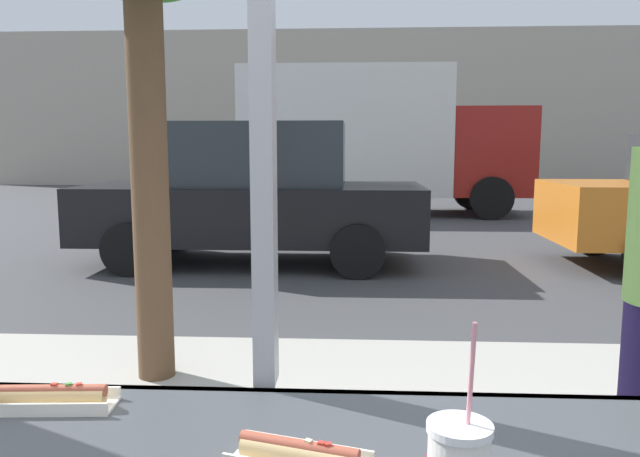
# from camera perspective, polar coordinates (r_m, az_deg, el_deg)

# --- Properties ---
(ground_plane) EXTENTS (60.00, 60.00, 0.00)m
(ground_plane) POSITION_cam_1_polar(r_m,az_deg,el_deg) (9.41, 1.83, -1.62)
(ground_plane) COLOR #424244
(sidewalk_strip) EXTENTS (16.00, 2.80, 0.14)m
(sidewalk_strip) POSITION_cam_1_polar(r_m,az_deg,el_deg) (3.24, -0.83, -19.25)
(sidewalk_strip) COLOR #B2ADA3
(sidewalk_strip) RESTS_ON ground
(window_wall) EXTENTS (3.08, 0.20, 2.90)m
(window_wall) POSITION_cam_1_polar(r_m,az_deg,el_deg) (1.41, -5.50, 20.37)
(window_wall) COLOR #2D2D33
(window_wall) RESTS_ON ground
(building_facade_far) EXTENTS (28.00, 1.20, 5.84)m
(building_facade_far) POSITION_cam_1_polar(r_m,az_deg,el_deg) (23.85, 2.65, 11.12)
(building_facade_far) COLOR #A89E8E
(building_facade_far) RESTS_ON ground
(hotdog_tray_near) EXTENTS (0.27, 0.11, 0.05)m
(hotdog_tray_near) POSITION_cam_1_polar(r_m,az_deg,el_deg) (1.45, -23.94, -14.30)
(hotdog_tray_near) COLOR silver
(hotdog_tray_near) RESTS_ON window_counter
(hotdog_tray_far) EXTENTS (0.26, 0.16, 0.05)m
(hotdog_tray_far) POSITION_cam_1_polar(r_m,az_deg,el_deg) (1.11, -2.02, -20.50)
(hotdog_tray_far) COLOR silver
(hotdog_tray_far) RESTS_ON window_counter
(parked_car_black) EXTENTS (4.37, 1.97, 1.83)m
(parked_car_black) POSITION_cam_1_polar(r_m,az_deg,el_deg) (7.98, -6.16, 3.23)
(parked_car_black) COLOR black
(parked_car_black) RESTS_ON ground
(box_truck) EXTENTS (6.30, 2.44, 3.22)m
(box_truck) POSITION_cam_1_polar(r_m,az_deg,el_deg) (13.85, 5.17, 8.51)
(box_truck) COLOR silver
(box_truck) RESTS_ON ground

